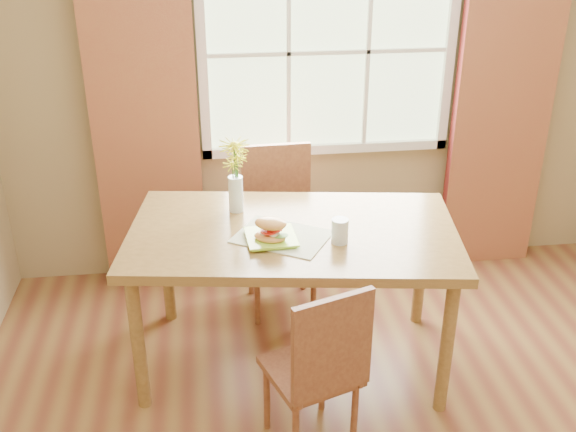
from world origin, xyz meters
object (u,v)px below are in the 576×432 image
(flower_vase, at_px, (235,167))
(chair_far, at_px, (279,221))
(dining_table, at_px, (293,244))
(chair_near, at_px, (319,364))
(croissant_sandwich, at_px, (271,230))
(water_glass, at_px, (340,231))

(flower_vase, bearing_deg, chair_far, 53.51)
(dining_table, distance_m, chair_near, 0.74)
(chair_near, relative_size, croissant_sandwich, 4.70)
(dining_table, bearing_deg, flower_vase, 144.17)
(chair_near, bearing_deg, flower_vase, 88.18)
(dining_table, xyz_separation_m, water_glass, (0.21, -0.17, 0.15))
(chair_near, distance_m, croissant_sandwich, 0.70)
(dining_table, xyz_separation_m, flower_vase, (-0.28, 0.27, 0.34))
(croissant_sandwich, xyz_separation_m, flower_vase, (-0.15, 0.41, 0.18))
(dining_table, height_order, chair_far, chair_far)
(water_glass, bearing_deg, flower_vase, 138.44)
(croissant_sandwich, bearing_deg, dining_table, 69.02)
(dining_table, bearing_deg, chair_near, -79.59)
(dining_table, distance_m, flower_vase, 0.51)
(croissant_sandwich, relative_size, water_glass, 1.54)
(water_glass, height_order, flower_vase, flower_vase)
(water_glass, distance_m, flower_vase, 0.68)
(chair_near, height_order, water_glass, water_glass)
(chair_far, xyz_separation_m, croissant_sandwich, (-0.13, -0.78, 0.34))
(chair_far, distance_m, flower_vase, 0.69)
(croissant_sandwich, bearing_deg, chair_far, 102.88)
(dining_table, xyz_separation_m, croissant_sandwich, (-0.13, -0.14, 0.16))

